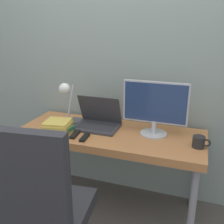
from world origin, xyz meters
TOP-DOWN VIEW (x-y plane):
  - wall_back at (0.00, 0.66)m, footprint 8.00×0.05m
  - desk at (0.00, 0.30)m, footprint 1.49×0.59m
  - laptop at (-0.13, 0.36)m, footprint 0.36×0.26m
  - monitor at (0.34, 0.36)m, footprint 0.49×0.21m
  - desk_lamp at (-0.37, 0.31)m, footprint 0.15×0.27m
  - office_chair at (-0.13, -0.50)m, footprint 0.63×0.64m
  - book_stack at (-0.38, 0.14)m, footprint 0.23×0.22m
  - tv_remote at (-0.23, 0.14)m, footprint 0.05×0.15m
  - media_remote at (-0.14, 0.11)m, footprint 0.05×0.14m
  - mug at (0.68, 0.24)m, footprint 0.12×0.09m
  - game_controller at (-0.36, 0.08)m, footprint 0.14×0.10m

SIDE VIEW (x-z plane):
  - office_chair at x=-0.13m, z-range 0.03..1.11m
  - desk at x=0.00m, z-range 0.29..1.00m
  - tv_remote at x=-0.23m, z-range 0.72..0.74m
  - media_remote at x=-0.14m, z-range 0.72..0.74m
  - game_controller at x=-0.36m, z-range 0.72..0.76m
  - mug at x=0.68m, z-range 0.72..0.80m
  - book_stack at x=-0.38m, z-range 0.72..0.82m
  - laptop at x=-0.13m, z-range 0.64..0.90m
  - desk_lamp at x=-0.37m, z-range 0.75..1.13m
  - monitor at x=0.34m, z-range 0.73..1.15m
  - wall_back at x=0.00m, z-range 0.00..2.60m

